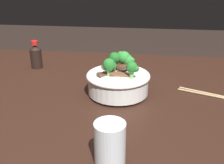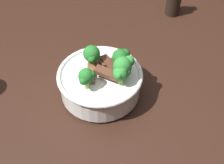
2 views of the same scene
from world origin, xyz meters
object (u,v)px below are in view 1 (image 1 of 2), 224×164
at_px(drinking_glass, 110,145).
at_px(soy_sauce_bottle, 36,56).
at_px(chopsticks_pair, 212,95).
at_px(rice_bowl, 118,79).

distance_m(drinking_glass, soy_sauce_bottle, 0.72).
bearing_deg(chopsticks_pair, soy_sauce_bottle, 164.15).
distance_m(rice_bowl, drinking_glass, 0.37).
relative_size(drinking_glass, chopsticks_pair, 0.46).
bearing_deg(drinking_glass, rice_bowl, 92.97).
xyz_separation_m(drinking_glass, soy_sauce_bottle, (-0.41, 0.59, 0.01)).
height_order(chopsticks_pair, soy_sauce_bottle, soy_sauce_bottle).
height_order(rice_bowl, chopsticks_pair, rice_bowl).
bearing_deg(chopsticks_pair, rice_bowl, -175.99).
bearing_deg(drinking_glass, chopsticks_pair, 51.73).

